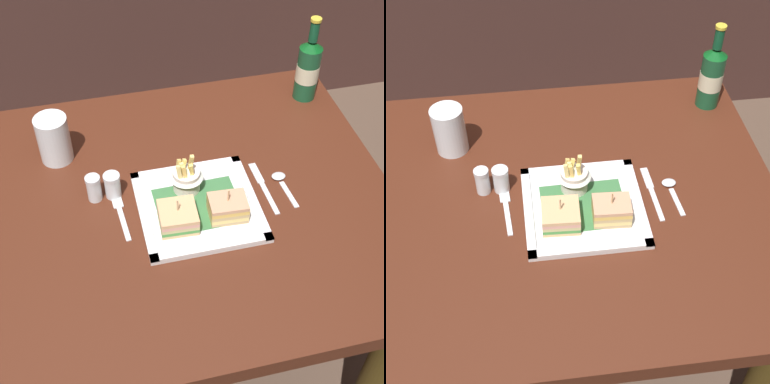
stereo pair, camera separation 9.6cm
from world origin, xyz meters
TOP-DOWN VIEW (x-y plane):
  - ground_plane at (0.00, 0.00)m, footprint 6.00×6.00m
  - dining_table at (0.00, 0.00)m, footprint 1.00×0.90m
  - square_plate at (0.02, -0.04)m, footprint 0.28×0.28m
  - sandwich_half_left at (-0.04, -0.08)m, footprint 0.09×0.09m
  - sandwich_half_right at (0.08, -0.08)m, footprint 0.09×0.07m
  - fries_cup at (0.01, 0.02)m, footprint 0.08×0.08m
  - beer_bottle at (0.42, 0.32)m, footprint 0.06×0.06m
  - water_glass at (-0.29, 0.22)m, footprint 0.08×0.08m
  - fork at (-0.16, -0.02)m, footprint 0.03×0.14m
  - knife at (0.19, -0.00)m, footprint 0.02×0.18m
  - spoon at (0.24, 0.00)m, footprint 0.03×0.12m
  - salt_shaker at (-0.21, 0.05)m, footprint 0.04×0.04m
  - pepper_shaker at (-0.17, 0.05)m, footprint 0.04×0.04m

SIDE VIEW (x-z plane):
  - ground_plane at x=0.00m, z-range 0.00..0.00m
  - dining_table at x=0.00m, z-range 0.23..0.99m
  - fork at x=-0.16m, z-range 0.76..0.76m
  - knife at x=0.19m, z-range 0.76..0.76m
  - spoon at x=0.24m, z-range 0.76..0.77m
  - square_plate at x=0.02m, z-range 0.76..0.77m
  - pepper_shaker at x=-0.17m, z-range 0.76..0.82m
  - salt_shaker at x=-0.21m, z-range 0.76..0.82m
  - sandwich_half_left at x=-0.04m, z-range 0.75..0.83m
  - sandwich_half_right at x=0.08m, z-range 0.75..0.83m
  - fries_cup at x=0.01m, z-range 0.76..0.86m
  - water_glass at x=-0.29m, z-range 0.75..0.88m
  - beer_bottle at x=0.42m, z-range 0.73..0.98m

